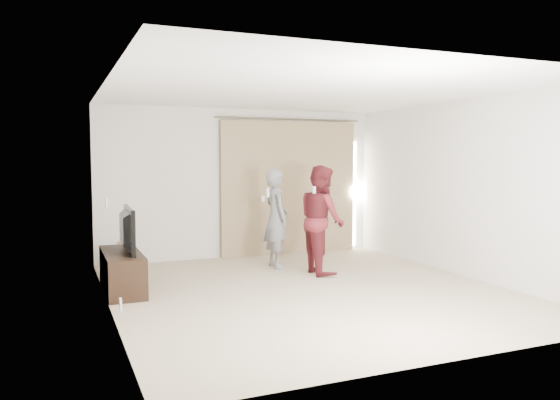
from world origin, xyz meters
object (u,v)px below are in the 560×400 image
Objects in this scene: tv_console at (122,271)px; person_woman at (322,219)px; tv at (121,230)px; person_man at (276,218)px.

person_woman reaches higher than tv_console.
tv reaches higher than tv_console.
tv is 2.92m from person_woman.
person_woman is (2.92, -0.00, 0.56)m from tv_console.
person_man is at bearing 15.20° from tv_console.
person_woman is (2.92, -0.00, 0.01)m from tv.
tv is at bearing -90.00° from tv_console.
person_man is at bearing 125.34° from person_woman.
person_man reaches higher than tv.
tv_console is 2.98m from person_woman.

